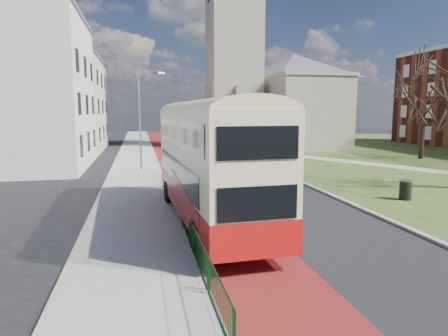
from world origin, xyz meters
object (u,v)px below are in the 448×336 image
object	(u,v)px
winter_tree_far	(425,96)
bus	(209,156)
litter_bin	(405,190)
streetlamp	(142,114)

from	to	relation	value
winter_tree_far	bus	bearing A→B (deg)	-143.70
bus	litter_bin	size ratio (longest dim) A/B	11.32
bus	winter_tree_far	size ratio (longest dim) A/B	1.37
streetlamp	litter_bin	bearing A→B (deg)	-45.24
streetlamp	bus	world-z (taller)	streetlamp
streetlamp	winter_tree_far	size ratio (longest dim) A/B	0.88
litter_bin	streetlamp	bearing A→B (deg)	134.76
bus	streetlamp	bearing A→B (deg)	96.43
bus	winter_tree_far	distance (m)	31.24
streetlamp	litter_bin	xyz separation A→B (m)	(13.92, -14.04, -4.00)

